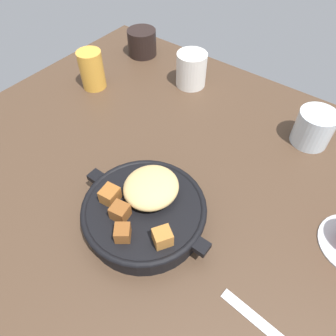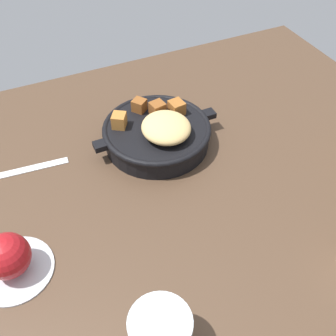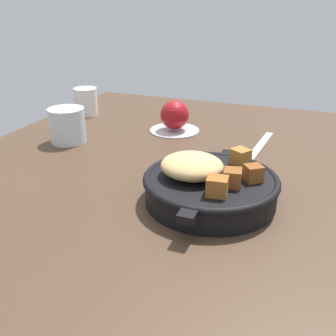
{
  "view_description": "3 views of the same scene",
  "coord_description": "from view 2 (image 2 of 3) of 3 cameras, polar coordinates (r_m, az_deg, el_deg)",
  "views": [
    {
      "loc": [
        17.49,
        -32.7,
        49.62
      ],
      "look_at": [
        -5.05,
        -3.07,
        6.32
      ],
      "focal_mm": 33.57,
      "sensor_mm": 36.0,
      "label": 1
    },
    {
      "loc": [
        19.67,
        46.22,
        55.66
      ],
      "look_at": [
        -1.04,
        0.85,
        5.05
      ],
      "focal_mm": 43.06,
      "sensor_mm": 36.0,
      "label": 2
    },
    {
      "loc": [
        -59.03,
        -25.14,
        30.84
      ],
      "look_at": [
        -3.44,
        -3.64,
        4.48
      ],
      "focal_mm": 41.83,
      "sensor_mm": 36.0,
      "label": 3
    }
  ],
  "objects": [
    {
      "name": "cast_iron_skillet",
      "position": [
        0.81,
        -1.47,
        5.1
      ],
      "size": [
        26.14,
        21.86,
        7.97
      ],
      "color": "black",
      "rests_on": "ground_plane"
    },
    {
      "name": "saucer_plate",
      "position": [
        0.68,
        -20.96,
        -13.25
      ],
      "size": [
        12.31,
        12.31,
        0.6
      ],
      "primitive_type": "cylinder",
      "color": "#B7BABF",
      "rests_on": "ground_plane"
    },
    {
      "name": "red_apple",
      "position": [
        0.65,
        -21.83,
        -11.47
      ],
      "size": [
        7.04,
        7.04,
        7.04
      ],
      "primitive_type": "sphere",
      "color": "maroon",
      "rests_on": "saucer_plate"
    },
    {
      "name": "ground_plane",
      "position": [
        0.76,
        -0.98,
        -3.13
      ],
      "size": [
        119.02,
        87.5,
        2.4
      ],
      "primitive_type": "cube",
      "color": "#473323"
    },
    {
      "name": "water_glass_short",
      "position": [
        0.56,
        -1.08,
        -22.54
      ],
      "size": [
        8.16,
        8.16,
        7.81
      ],
      "primitive_type": "cylinder",
      "color": "silver",
      "rests_on": "ground_plane"
    },
    {
      "name": "butter_knife",
      "position": [
        0.83,
        -20.93,
        -0.55
      ],
      "size": [
        20.61,
        3.33,
        0.36
      ],
      "primitive_type": "cube",
      "rotation": [
        0.0,
        0.0,
        -0.08
      ],
      "color": "silver",
      "rests_on": "ground_plane"
    }
  ]
}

